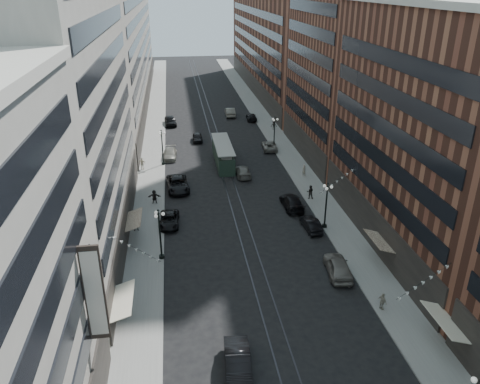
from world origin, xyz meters
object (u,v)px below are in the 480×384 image
car_8 (170,154)px  car_12 (251,117)px  car_13 (197,138)px  lamppost_se_mid (274,132)px  car_extra_0 (292,202)px  car_11 (269,146)px  car_14 (230,112)px  streetcar (223,154)px  pedestrian_2 (137,224)px  pedestrian_4 (382,301)px  lamppost_sw_far (160,233)px  car_5 (238,364)px  car_10 (311,224)px  pedestrian_6 (142,164)px  lamppost_se_far (326,204)px  pedestrian_8 (304,170)px  pedestrian_5 (154,197)px  car_9 (170,121)px  car_2 (169,220)px  lamppost_sw_mid (162,146)px  car_4 (338,267)px  pedestrian_9 (274,125)px  car_7 (178,184)px  pedestrian_7 (310,192)px  car_extra_1 (243,171)px

car_8 → car_12: bearing=54.2°
car_13 → car_8: bearing=-120.0°
lamppost_se_mid → car_12: (-0.80, 18.36, -2.41)m
car_8 → car_extra_0: 25.24m
car_11 → car_14: size_ratio=0.94×
lamppost_se_mid → car_extra_0: 22.54m
car_14 → streetcar: bearing=82.7°
lamppost_se_mid → pedestrian_2: bearing=-129.3°
car_14 → pedestrian_4: bearing=96.5°
lamppost_sw_far → car_5: bearing=-71.0°
lamppost_se_mid → car_10: bearing=-93.3°
pedestrian_6 → car_5: bearing=117.5°
car_12 → lamppost_se_far: bearing=94.3°
car_5 → car_extra_0: 27.92m
car_11 → pedestrian_8: 12.73m
lamppost_se_mid → pedestrian_5: lamppost_se_mid is taller
car_9 → car_14: car_14 is taller
car_13 → pedestrian_8: 23.52m
car_11 → pedestrian_6: pedestrian_6 is taller
car_2 → pedestrian_8: bearing=34.9°
lamppost_sw_mid → car_4: bearing=-62.3°
car_13 → car_2: bearing=-98.3°
car_12 → car_14: size_ratio=0.89×
pedestrian_5 → car_10: bearing=-27.1°
car_5 → car_14: (8.12, 70.37, 0.02)m
pedestrian_6 → car_9: bearing=-84.6°
lamppost_se_mid → pedestrian_2: size_ratio=3.40×
car_5 → pedestrian_9: bearing=79.4°
pedestrian_4 → car_10: pedestrian_4 is taller
car_7 → pedestrian_6: size_ratio=3.25×
pedestrian_2 → lamppost_sw_mid: bearing=74.2°
lamppost_se_mid → car_14: bearing=102.0°
car_8 → pedestrian_5: bearing=-93.6°
car_5 → pedestrian_7: bearing=68.3°
car_extra_1 → pedestrian_5: bearing=31.9°
car_7 → car_9: (-0.77, 31.83, 0.03)m
pedestrian_8 → car_10: bearing=53.8°
car_13 → car_extra_0: bearing=-69.3°
car_11 → pedestrian_9: pedestrian_9 is taller
lamppost_se_mid → pedestrian_5: bearing=-136.0°
car_13 → car_extra_1: (5.58, -17.13, 0.00)m
car_12 → streetcar: bearing=73.8°
pedestrian_9 → car_10: bearing=-97.2°
pedestrian_6 → car_extra_0: pedestrian_6 is taller
lamppost_sw_mid → car_11: size_ratio=1.10×
pedestrian_4 → car_13: (-12.90, 49.03, -0.24)m
car_5 → pedestrian_2: size_ratio=3.22×
streetcar → car_9: size_ratio=2.24×
pedestrian_7 → car_7: bearing=-5.1°
lamppost_sw_far → pedestrian_6: size_ratio=2.96×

